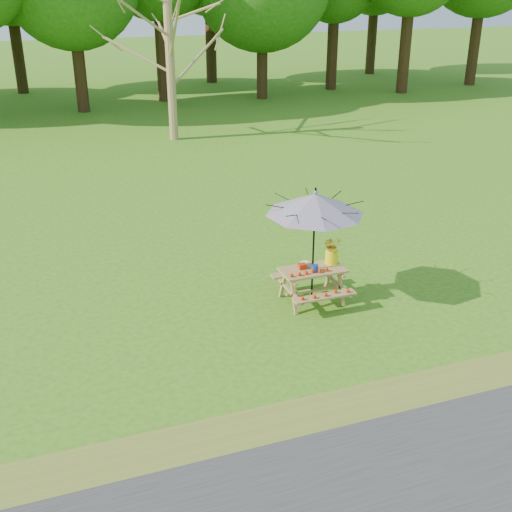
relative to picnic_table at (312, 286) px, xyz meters
name	(u,v)px	position (x,y,z in m)	size (l,w,h in m)	color
ground	(73,359)	(-4.46, -0.54, -0.33)	(120.00, 120.00, 0.00)	#376E15
drygrass_strip	(95,476)	(-4.46, -3.34, -0.32)	(120.00, 1.20, 0.01)	olive
picnic_table	(312,286)	(0.00, 0.00, 0.00)	(1.20, 1.32, 0.67)	#AA7F4D
patio_umbrella	(315,204)	(0.00, 0.00, 1.62)	(2.15, 2.15, 2.25)	black
produce_bins	(308,266)	(-0.08, 0.03, 0.40)	(0.31, 0.45, 0.13)	#B42C0E
tomatoes_row	(309,272)	(-0.15, -0.18, 0.38)	(0.77, 0.13, 0.07)	red
flower_bucket	(332,249)	(0.45, 0.13, 0.63)	(0.36, 0.33, 0.54)	#F8EC0D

